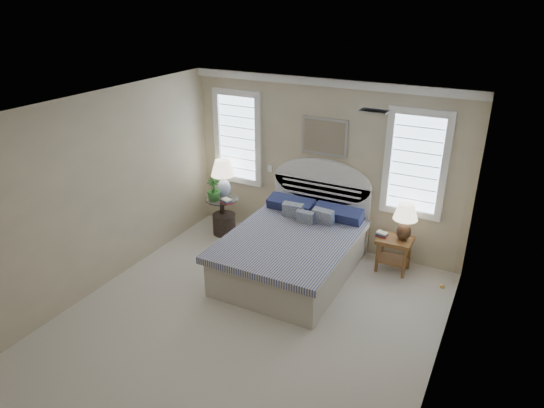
{
  "coord_description": "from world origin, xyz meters",
  "views": [
    {
      "loc": [
        2.6,
        -4.26,
        3.85
      ],
      "look_at": [
        -0.14,
        1.0,
        1.24
      ],
      "focal_mm": 32.0,
      "sensor_mm": 36.0,
      "label": 1
    }
  ],
  "objects_px": {
    "nightstand_right": "(394,247)",
    "floor_pot": "(224,224)",
    "lamp_left": "(223,174)",
    "lamp_right": "(405,218)",
    "bed": "(295,248)",
    "side_table_left": "(222,211)"
  },
  "relations": [
    {
      "from": "side_table_left",
      "to": "nightstand_right",
      "type": "height_order",
      "value": "side_table_left"
    },
    {
      "from": "bed",
      "to": "floor_pot",
      "type": "bearing_deg",
      "value": 160.83
    },
    {
      "from": "lamp_left",
      "to": "bed",
      "type": "bearing_deg",
      "value": -22.78
    },
    {
      "from": "side_table_left",
      "to": "lamp_right",
      "type": "height_order",
      "value": "lamp_right"
    },
    {
      "from": "bed",
      "to": "nightstand_right",
      "type": "height_order",
      "value": "bed"
    },
    {
      "from": "side_table_left",
      "to": "floor_pot",
      "type": "bearing_deg",
      "value": -34.03
    },
    {
      "from": "bed",
      "to": "nightstand_right",
      "type": "relative_size",
      "value": 4.29
    },
    {
      "from": "side_table_left",
      "to": "nightstand_right",
      "type": "distance_m",
      "value": 2.95
    },
    {
      "from": "nightstand_right",
      "to": "lamp_left",
      "type": "height_order",
      "value": "lamp_left"
    },
    {
      "from": "lamp_right",
      "to": "nightstand_right",
      "type": "bearing_deg",
      "value": -162.84
    },
    {
      "from": "lamp_left",
      "to": "floor_pot",
      "type": "bearing_deg",
      "value": -61.73
    },
    {
      "from": "bed",
      "to": "floor_pot",
      "type": "relative_size",
      "value": 5.81
    },
    {
      "from": "side_table_left",
      "to": "floor_pot",
      "type": "distance_m",
      "value": 0.22
    },
    {
      "from": "bed",
      "to": "nightstand_right",
      "type": "xyz_separation_m",
      "value": [
        1.3,
        0.69,
        0.0
      ]
    },
    {
      "from": "bed",
      "to": "lamp_left",
      "type": "distance_m",
      "value": 1.93
    },
    {
      "from": "nightstand_right",
      "to": "lamp_right",
      "type": "relative_size",
      "value": 0.93
    },
    {
      "from": "nightstand_right",
      "to": "floor_pot",
      "type": "relative_size",
      "value": 1.35
    },
    {
      "from": "lamp_right",
      "to": "floor_pot",
      "type": "bearing_deg",
      "value": -176.75
    },
    {
      "from": "bed",
      "to": "lamp_right",
      "type": "bearing_deg",
      "value": 27.3
    },
    {
      "from": "nightstand_right",
      "to": "bed",
      "type": "bearing_deg",
      "value": -151.97
    },
    {
      "from": "floor_pot",
      "to": "lamp_left",
      "type": "xyz_separation_m",
      "value": [
        -0.08,
        0.15,
        0.85
      ]
    },
    {
      "from": "side_table_left",
      "to": "floor_pot",
      "type": "height_order",
      "value": "side_table_left"
    }
  ]
}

